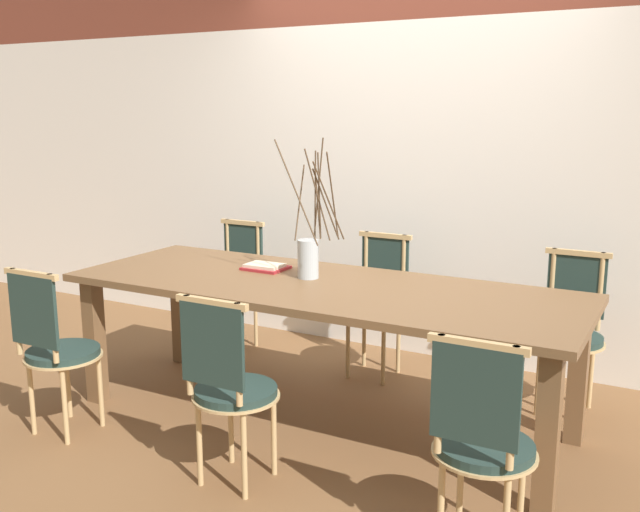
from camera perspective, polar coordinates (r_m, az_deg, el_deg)
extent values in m
plane|color=brown|center=(4.03, 0.00, -12.94)|extent=(16.00, 16.00, 0.00)
cube|color=white|center=(4.89, 7.37, 5.07)|extent=(12.00, 0.06, 2.24)
cube|color=brown|center=(3.78, 0.00, -2.53)|extent=(2.76, 0.98, 0.04)
cube|color=brown|center=(4.34, -17.58, -6.48)|extent=(0.09, 0.09, 0.73)
cube|color=brown|center=(3.16, 17.75, -13.47)|extent=(0.09, 0.09, 0.73)
cube|color=brown|center=(4.88, -11.11, -4.13)|extent=(0.09, 0.09, 0.73)
cube|color=brown|center=(3.87, 19.94, -8.90)|extent=(0.09, 0.09, 0.73)
cylinder|color=#233833|center=(3.98, -19.86, -7.25)|extent=(0.37, 0.37, 0.04)
cylinder|color=tan|center=(3.99, -19.83, -7.57)|extent=(0.40, 0.40, 0.01)
cylinder|color=tan|center=(4.22, -19.52, -9.42)|extent=(0.03, 0.03, 0.42)
cylinder|color=tan|center=(4.05, -17.17, -10.15)|extent=(0.03, 0.03, 0.42)
cylinder|color=tan|center=(4.07, -22.08, -10.38)|extent=(0.03, 0.03, 0.42)
cylinder|color=tan|center=(3.90, -19.75, -11.21)|extent=(0.03, 0.03, 0.42)
cylinder|color=tan|center=(3.91, -23.12, -4.12)|extent=(0.03, 0.03, 0.45)
cylinder|color=tan|center=(3.71, -20.58, -4.73)|extent=(0.03, 0.03, 0.45)
cube|color=#233833|center=(3.80, -21.96, -4.11)|extent=(0.32, 0.02, 0.36)
cube|color=tan|center=(3.76, -22.12, -1.35)|extent=(0.36, 0.03, 0.03)
cylinder|color=#233833|center=(3.28, -6.74, -10.68)|extent=(0.37, 0.37, 0.04)
cylinder|color=tan|center=(3.29, -6.73, -11.05)|extent=(0.40, 0.40, 0.01)
cylinder|color=tan|center=(3.53, -7.15, -13.03)|extent=(0.03, 0.03, 0.42)
cylinder|color=tan|center=(3.41, -3.71, -13.92)|extent=(0.03, 0.03, 0.42)
cylinder|color=tan|center=(3.36, -9.63, -14.49)|extent=(0.03, 0.03, 0.42)
cylinder|color=tan|center=(3.22, -6.09, -15.53)|extent=(0.03, 0.03, 0.42)
cylinder|color=tan|center=(3.16, -10.48, -7.05)|extent=(0.03, 0.03, 0.45)
cylinder|color=tan|center=(3.01, -6.54, -7.89)|extent=(0.03, 0.03, 0.45)
cube|color=#233833|center=(3.07, -8.63, -7.09)|extent=(0.32, 0.02, 0.36)
cube|color=tan|center=(3.02, -8.68, -3.70)|extent=(0.36, 0.03, 0.03)
cylinder|color=#233833|center=(2.84, 13.02, -14.65)|extent=(0.37, 0.37, 0.04)
cylinder|color=tan|center=(2.85, 13.00, -15.07)|extent=(0.40, 0.40, 0.01)
cylinder|color=tan|center=(3.08, 11.18, -17.12)|extent=(0.03, 0.03, 0.42)
cylinder|color=tan|center=(3.03, 15.80, -17.89)|extent=(0.03, 0.03, 0.42)
cylinder|color=tan|center=(2.88, 9.64, -19.29)|extent=(0.03, 0.03, 0.42)
cylinder|color=tan|center=(2.63, 9.53, -10.87)|extent=(0.03, 0.03, 0.45)
cylinder|color=tan|center=(2.57, 15.17, -11.72)|extent=(0.03, 0.03, 0.45)
cube|color=#233833|center=(2.59, 12.30, -10.89)|extent=(0.32, 0.02, 0.36)
cube|color=tan|center=(2.53, 12.52, -6.92)|extent=(0.36, 0.03, 0.03)
cylinder|color=#233833|center=(5.05, -7.13, -2.66)|extent=(0.37, 0.37, 0.04)
cylinder|color=tan|center=(5.05, -7.13, -2.91)|extent=(0.40, 0.40, 0.01)
cylinder|color=tan|center=(4.95, -6.73, -5.67)|extent=(0.03, 0.03, 0.42)
cylinder|color=tan|center=(5.08, -8.99, -5.25)|extent=(0.03, 0.03, 0.42)
cylinder|color=tan|center=(5.14, -5.17, -4.97)|extent=(0.03, 0.03, 0.42)
cylinder|color=tan|center=(5.27, -7.39, -4.59)|extent=(0.03, 0.03, 0.42)
cylinder|color=tan|center=(5.05, -4.95, 0.22)|extent=(0.03, 0.03, 0.45)
cylinder|color=tan|center=(5.19, -7.37, 0.49)|extent=(0.03, 0.03, 0.45)
cube|color=#233833|center=(5.12, -6.15, 0.61)|extent=(0.32, 0.02, 0.36)
cube|color=tan|center=(5.08, -6.23, 2.67)|extent=(0.36, 0.03, 0.03)
cylinder|color=#233833|center=(4.52, 4.34, -4.32)|extent=(0.37, 0.37, 0.04)
cylinder|color=tan|center=(4.52, 4.34, -4.61)|extent=(0.40, 0.40, 0.01)
cylinder|color=tan|center=(4.43, 5.09, -7.72)|extent=(0.03, 0.03, 0.42)
cylinder|color=tan|center=(4.53, 2.25, -7.25)|extent=(0.03, 0.03, 0.42)
cylinder|color=tan|center=(4.65, 6.29, -6.82)|extent=(0.03, 0.03, 0.42)
cylinder|color=tan|center=(4.74, 3.55, -6.40)|extent=(0.03, 0.03, 0.42)
cylinder|color=tan|center=(4.55, 6.71, -1.10)|extent=(0.03, 0.03, 0.45)
cylinder|color=tan|center=(4.65, 3.71, -0.76)|extent=(0.03, 0.03, 0.45)
cube|color=#233833|center=(4.60, 5.23, -0.65)|extent=(0.32, 0.02, 0.36)
cube|color=tan|center=(4.56, 5.24, 1.64)|extent=(0.36, 0.03, 0.03)
cylinder|color=#233833|center=(4.20, 19.22, -6.20)|extent=(0.37, 0.37, 0.04)
cylinder|color=tan|center=(4.21, 19.20, -6.51)|extent=(0.40, 0.40, 0.01)
cylinder|color=tan|center=(4.15, 20.40, -9.85)|extent=(0.03, 0.03, 0.42)
cylinder|color=tan|center=(4.18, 17.07, -9.44)|extent=(0.03, 0.03, 0.42)
cylinder|color=tan|center=(4.37, 20.87, -8.75)|extent=(0.03, 0.03, 0.42)
cylinder|color=tan|center=(4.41, 17.71, -8.38)|extent=(0.03, 0.03, 0.42)
cylinder|color=tan|center=(4.27, 21.52, -2.70)|extent=(0.03, 0.03, 0.45)
cylinder|color=tan|center=(4.31, 18.07, -2.34)|extent=(0.03, 0.03, 0.45)
cube|color=#233833|center=(4.29, 19.82, -2.21)|extent=(0.32, 0.02, 0.36)
cube|color=tan|center=(4.25, 19.98, 0.22)|extent=(0.36, 0.03, 0.03)
cylinder|color=#B2BCC1|center=(3.88, -0.96, -0.24)|extent=(0.12, 0.12, 0.21)
cylinder|color=brown|center=(3.71, -1.91, 5.09)|extent=(0.26, 0.01, 0.54)
cylinder|color=brown|center=(3.76, 0.44, 4.09)|extent=(0.04, 0.24, 0.40)
cylinder|color=brown|center=(3.74, 0.72, 4.36)|extent=(0.05, 0.28, 0.44)
cylinder|color=brown|center=(3.79, 1.02, 4.80)|extent=(0.08, 0.27, 0.49)
cylinder|color=brown|center=(3.75, -0.20, 4.84)|extent=(0.08, 0.16, 0.50)
cylinder|color=brown|center=(3.81, -0.06, 4.78)|extent=(0.05, 0.12, 0.48)
cylinder|color=brown|center=(3.81, -0.18, 4.21)|extent=(0.03, 0.12, 0.40)
cylinder|color=brown|center=(3.82, -0.38, 4.85)|extent=(0.05, 0.08, 0.48)
cylinder|color=brown|center=(3.84, -0.12, 5.39)|extent=(0.11, 0.09, 0.55)
cylinder|color=brown|center=(3.85, -1.65, 4.29)|extent=(0.01, 0.11, 0.40)
cube|color=maroon|center=(4.12, -4.36, -0.96)|extent=(0.24, 0.20, 0.02)
cube|color=beige|center=(4.11, -4.45, -0.76)|extent=(0.21, 0.15, 0.02)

